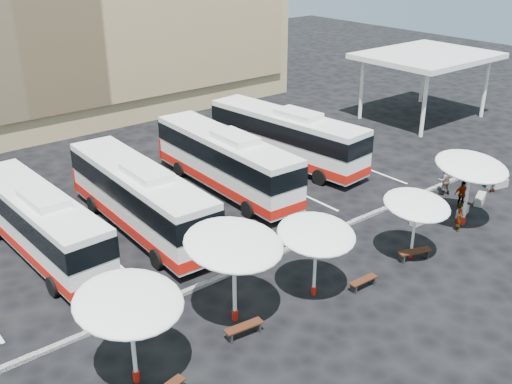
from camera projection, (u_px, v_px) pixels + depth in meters
ground at (280, 261)px, 27.83m from camera, size 120.00×120.00×0.00m
service_canopy at (427, 57)px, 46.79m from camera, size 10.00×8.00×5.20m
curb_divider at (273, 255)px, 28.15m from camera, size 34.00×0.25×0.15m
bay_lines at (186, 204)px, 33.49m from camera, size 24.15×12.00×0.01m
bus_0 at (40, 222)px, 27.66m from camera, size 2.81×10.89×3.43m
bus_1 at (140, 196)px, 29.95m from camera, size 3.00×11.68×3.68m
bus_2 at (226, 159)px, 34.69m from camera, size 3.00×11.65×3.67m
bus_3 at (286, 135)px, 38.60m from camera, size 3.68×11.93×3.72m
sunshade_0 at (129, 303)px, 19.19m from camera, size 4.34×4.37×3.75m
sunshade_1 at (234, 245)px, 22.32m from camera, size 4.53×4.57×3.97m
sunshade_2 at (316, 234)px, 24.14m from camera, size 3.77×3.80×3.38m
sunshade_3 at (417, 205)px, 27.04m from camera, size 3.36×3.40×3.19m
sunshade_4 at (471, 167)px, 29.95m from camera, size 3.89×3.94×3.81m
wood_bench_1 at (244, 328)px, 22.58m from camera, size 1.60×0.60×0.48m
wood_bench_2 at (363, 281)px, 25.60m from camera, size 1.43×0.44×0.43m
wood_bench_3 at (415, 253)px, 27.76m from camera, size 1.67×0.97×0.50m
conc_bench_0 at (420, 219)px, 31.28m from camera, size 1.26×0.49×0.46m
conc_bench_1 at (463, 212)px, 32.16m from camera, size 1.19×0.68×0.42m
conc_bench_2 at (480, 199)px, 33.57m from camera, size 1.35×0.88×0.48m
conc_bench_3 at (498, 184)px, 35.56m from camera, size 1.36×0.76×0.49m
passenger_0 at (460, 217)px, 30.33m from camera, size 0.66×0.65×1.53m
passenger_1 at (445, 180)px, 34.44m from camera, size 1.04×0.94×1.75m
passenger_2 at (462, 194)px, 32.89m from camera, size 0.98×0.75×1.54m
passenger_3 at (494, 177)px, 34.85m from camera, size 1.34×1.18×1.80m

